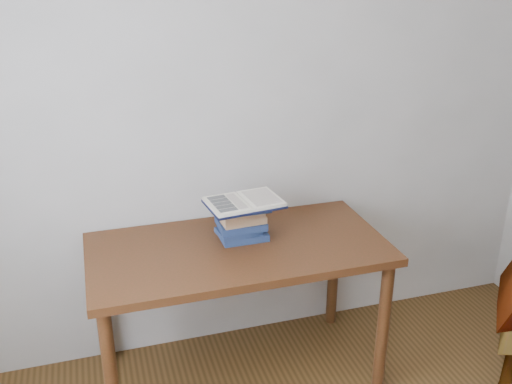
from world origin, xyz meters
name	(u,v)px	position (x,y,z in m)	size (l,w,h in m)	color
room_shell	(429,166)	(-0.08, 0.01, 1.63)	(3.54, 3.54, 2.62)	#B4B0AA
desk	(239,263)	(-0.12, 1.38, 0.66)	(1.41, 0.71, 0.76)	#4E2313
book_stack	(242,221)	(-0.09, 1.45, 0.85)	(0.26, 0.20, 0.19)	navy
open_book	(244,202)	(-0.08, 1.42, 0.96)	(0.37, 0.28, 0.03)	black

